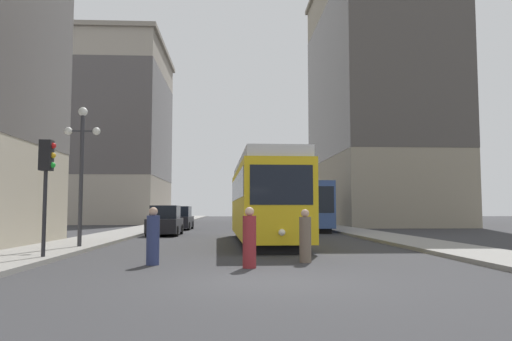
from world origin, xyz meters
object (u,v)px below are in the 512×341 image
parked_car_left_near (180,219)px  traffic_light_near_left (47,167)px  transit_bus (303,205)px  streetcar (264,199)px  pedestrian_crossing_near (249,239)px  pedestrian_on_sidewalk (305,238)px  pedestrian_crossing_far (153,238)px  lamp_post_left_near (82,154)px  parked_car_left_mid (165,222)px

parked_car_left_near → traffic_light_near_left: bearing=-92.9°
transit_bus → parked_car_left_near: size_ratio=2.89×
streetcar → parked_car_left_near: size_ratio=2.96×
pedestrian_crossing_near → pedestrian_on_sidewalk: 2.17m
pedestrian_crossing_far → lamp_post_left_near: lamp_post_left_near is taller
parked_car_left_near → pedestrian_on_sidewalk: (6.26, -24.33, -0.10)m
transit_bus → parked_car_left_mid: (-9.53, -7.18, -1.10)m
parked_car_left_near → traffic_light_near_left: size_ratio=1.25×
parked_car_left_mid → pedestrian_crossing_near: parked_car_left_mid is taller
pedestrian_on_sidewalk → traffic_light_near_left: (-7.95, 0.66, 2.16)m
lamp_post_left_near → pedestrian_on_sidewalk: bearing=-31.2°
pedestrian_crossing_near → traffic_light_near_left: size_ratio=0.46×
parked_car_left_mid → traffic_light_near_left: traffic_light_near_left is taller
transit_bus → pedestrian_crossing_far: bearing=-107.6°
parked_car_left_near → pedestrian_on_sidewalk: size_ratio=2.81×
streetcar → pedestrian_crossing_near: streetcar is taller
pedestrian_crossing_far → pedestrian_on_sidewalk: size_ratio=1.04×
traffic_light_near_left → lamp_post_left_near: 4.38m
transit_bus → lamp_post_left_near: bearing=-121.6°
traffic_light_near_left → lamp_post_left_near: (-0.22, 4.29, 0.86)m
transit_bus → lamp_post_left_near: lamp_post_left_near is taller
streetcar → transit_bus: (3.94, 14.24, -0.15)m
parked_car_left_mid → lamp_post_left_near: bearing=-99.7°
parked_car_left_near → pedestrian_crossing_near: size_ratio=2.71×
parked_car_left_near → pedestrian_crossing_near: bearing=-78.8°
transit_bus → parked_car_left_mid: transit_bus is taller
pedestrian_crossing_far → traffic_light_near_left: (-3.47, 1.09, 2.14)m
transit_bus → lamp_post_left_near: 21.42m
parked_car_left_near → parked_car_left_mid: same height
parked_car_left_mid → pedestrian_on_sidewalk: 16.99m
parked_car_left_near → pedestrian_crossing_near: 26.03m
parked_car_left_mid → pedestrian_on_sidewalk: bearing=-68.1°
streetcar → traffic_light_near_left: bearing=-133.7°
pedestrian_crossing_near → pedestrian_crossing_far: size_ratio=1.00×
parked_car_left_near → transit_bus: bearing=-6.9°
pedestrian_crossing_near → pedestrian_crossing_far: same height
parked_car_left_near → traffic_light_near_left: (-1.68, -23.67, 2.06)m
parked_car_left_near → lamp_post_left_near: (-1.90, -19.38, 2.93)m
parked_car_left_near → pedestrian_crossing_far: parked_car_left_near is taller
parked_car_left_mid → pedestrian_crossing_near: (4.54, -17.10, -0.07)m
pedestrian_on_sidewalk → pedestrian_crossing_near: bearing=-135.4°
parked_car_left_near → pedestrian_crossing_near: parked_car_left_near is taller
pedestrian_on_sidewalk → streetcar: bearing=101.9°
streetcar → pedestrian_on_sidewalk: size_ratio=8.32×
pedestrian_on_sidewalk → lamp_post_left_near: (-8.17, 4.95, 3.03)m
streetcar → parked_car_left_near: streetcar is taller
parked_car_left_mid → pedestrian_crossing_far: 16.32m
transit_bus → traffic_light_near_left: traffic_light_near_left is taller
transit_bus → pedestrian_crossing_near: bearing=-100.9°
streetcar → lamp_post_left_near: lamp_post_left_near is taller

